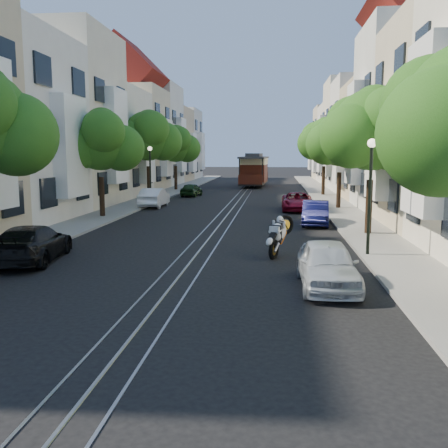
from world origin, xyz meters
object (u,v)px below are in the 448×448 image
(parked_car_w_mid, at_px, (154,198))
(parked_car_w_far, at_px, (191,190))
(lamp_west, at_px, (150,166))
(parked_car_e_near, at_px, (327,265))
(cable_car, at_px, (254,169))
(sportbike_rider, at_px, (279,234))
(tree_w_b, at_px, (101,142))
(parked_car_e_far, at_px, (297,202))
(parked_car_w_near, at_px, (32,243))
(tree_w_c, at_px, (149,137))
(tree_e_c, at_px, (341,141))
(tree_e_d, at_px, (325,141))
(parked_car_e_mid, at_px, (316,213))
(lamp_east, at_px, (370,179))
(tree_e_b, at_px, (373,132))
(tree_w_d, at_px, (176,145))

(parked_car_w_mid, relative_size, parked_car_w_far, 1.20)
(lamp_west, distance_m, parked_car_e_near, 24.89)
(cable_car, xyz_separation_m, parked_car_e_near, (3.90, -43.65, -1.38))
(sportbike_rider, distance_m, cable_car, 39.51)
(lamp_west, xyz_separation_m, sportbike_rider, (9.36, -18.12, -2.00))
(tree_w_b, bearing_deg, cable_car, 75.39)
(sportbike_rider, distance_m, parked_car_e_far, 15.07)
(tree_w_b, xyz_separation_m, parked_car_w_near, (1.64, -11.94, -3.75))
(tree_w_b, xyz_separation_m, lamp_west, (0.84, 8.02, -1.55))
(tree_w_c, height_order, parked_car_w_near, tree_w_c)
(tree_e_c, distance_m, parked_car_e_near, 20.92)
(tree_w_b, distance_m, parked_car_e_near, 18.78)
(tree_e_d, relative_size, parked_car_e_far, 1.57)
(parked_car_e_near, relative_size, parked_car_e_mid, 1.01)
(lamp_east, bearing_deg, parked_car_w_mid, 126.30)
(tree_e_d, bearing_deg, parked_car_e_mid, -96.70)
(tree_e_b, relative_size, lamp_west, 1.61)
(tree_w_d, bearing_deg, sportbike_rider, -72.37)
(tree_e_b, relative_size, cable_car, 0.73)
(tree_e_d, height_order, sportbike_rider, tree_e_d)
(cable_car, distance_m, parked_car_e_near, 43.85)
(parked_car_w_near, bearing_deg, tree_e_b, -158.85)
(cable_car, bearing_deg, tree_e_b, -76.06)
(tree_e_b, xyz_separation_m, cable_car, (-6.76, 34.31, -2.69))
(lamp_west, height_order, parked_car_w_near, lamp_west)
(tree_w_c, xyz_separation_m, lamp_west, (0.84, -2.98, -2.22))
(parked_car_e_mid, bearing_deg, lamp_east, -76.80)
(tree_w_d, distance_m, lamp_east, 34.73)
(tree_e_c, xyz_separation_m, lamp_east, (-0.96, -15.98, -1.75))
(tree_e_c, bearing_deg, tree_e_d, 90.00)
(tree_w_b, bearing_deg, tree_w_d, 90.00)
(parked_car_e_near, bearing_deg, tree_e_c, 80.57)
(parked_car_w_far, bearing_deg, parked_car_e_near, 112.58)
(tree_e_b, xyz_separation_m, sportbike_rider, (-4.20, -5.10, -3.89))
(tree_e_b, height_order, parked_car_w_near, tree_e_b)
(sportbike_rider, distance_m, parked_car_e_mid, 8.67)
(cable_car, relative_size, parked_car_w_mid, 2.23)
(lamp_west, relative_size, parked_car_e_near, 1.07)
(tree_e_c, height_order, lamp_west, tree_e_c)
(tree_e_d, distance_m, parked_car_e_mid, 19.26)
(tree_e_c, xyz_separation_m, parked_car_e_near, (-2.86, -20.34, -3.94))
(lamp_east, relative_size, parked_car_w_mid, 1.02)
(parked_car_e_mid, relative_size, parked_car_w_mid, 0.95)
(tree_w_b, distance_m, parked_car_w_mid, 7.42)
(parked_car_e_mid, distance_m, parked_car_w_near, 14.74)
(tree_e_b, relative_size, lamp_east, 1.61)
(tree_e_b, relative_size, parked_car_w_near, 1.49)
(parked_car_w_mid, bearing_deg, parked_car_e_near, 115.70)
(parked_car_e_mid, height_order, parked_car_w_mid, parked_car_w_mid)
(parked_car_e_far, bearing_deg, parked_car_w_mid, 172.43)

